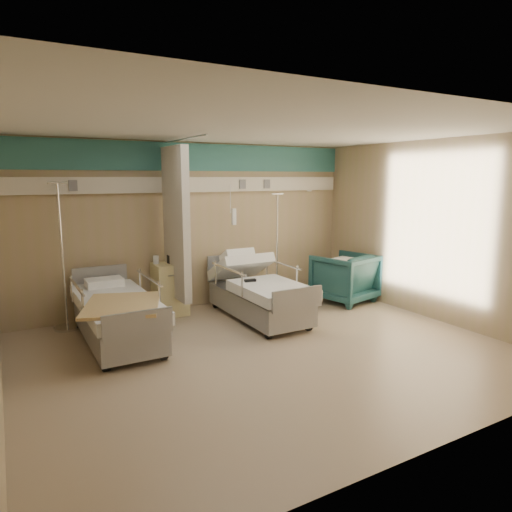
# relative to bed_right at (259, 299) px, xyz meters

# --- Properties ---
(ground) EXTENTS (6.00, 5.00, 0.00)m
(ground) POSITION_rel_bed_right_xyz_m (-0.60, -1.30, -0.32)
(ground) COLOR gray
(ground) RESTS_ON ground
(room_walls) EXTENTS (6.04, 5.04, 2.82)m
(room_walls) POSITION_rel_bed_right_xyz_m (-0.63, -1.05, 1.55)
(room_walls) COLOR tan
(room_walls) RESTS_ON ground
(bed_right) EXTENTS (1.00, 2.16, 0.63)m
(bed_right) POSITION_rel_bed_right_xyz_m (0.00, 0.00, 0.00)
(bed_right) COLOR white
(bed_right) RESTS_ON ground
(bed_left) EXTENTS (1.00, 2.16, 0.63)m
(bed_left) POSITION_rel_bed_right_xyz_m (-2.20, 0.00, 0.00)
(bed_left) COLOR white
(bed_left) RESTS_ON ground
(bedside_cabinet) EXTENTS (0.50, 0.48, 0.85)m
(bedside_cabinet) POSITION_rel_bed_right_xyz_m (-1.15, 0.90, 0.11)
(bedside_cabinet) COLOR beige
(bedside_cabinet) RESTS_ON ground
(visitor_armchair) EXTENTS (1.12, 1.14, 0.87)m
(visitor_armchair) POSITION_rel_bed_right_xyz_m (1.85, 0.12, 0.12)
(visitor_armchair) COLOR #1E4A4C
(visitor_armchair) RESTS_ON ground
(waffle_blanket) EXTENTS (0.74, 0.69, 0.07)m
(waffle_blanket) POSITION_rel_bed_right_xyz_m (1.87, 0.13, 0.59)
(waffle_blanket) COLOR white
(waffle_blanket) RESTS_ON visitor_armchair
(iv_stand_right) EXTENTS (0.35, 0.35, 1.95)m
(iv_stand_right) POSITION_rel_bed_right_xyz_m (0.80, 0.73, 0.08)
(iv_stand_right) COLOR silver
(iv_stand_right) RESTS_ON ground
(iv_stand_left) EXTENTS (0.39, 0.39, 2.16)m
(iv_stand_left) POSITION_rel_bed_right_xyz_m (-2.73, 0.96, 0.13)
(iv_stand_left) COLOR silver
(iv_stand_left) RESTS_ON ground
(call_remote) EXTENTS (0.19, 0.10, 0.04)m
(call_remote) POSITION_rel_bed_right_xyz_m (-0.18, -0.05, 0.33)
(call_remote) COLOR black
(call_remote) RESTS_ON bed_right
(tan_blanket) EXTENTS (1.20, 1.34, 0.04)m
(tan_blanket) POSITION_rel_bed_right_xyz_m (-2.23, -0.46, 0.33)
(tan_blanket) COLOR tan
(tan_blanket) RESTS_ON bed_left
(toiletry_bag) EXTENTS (0.26, 0.18, 0.13)m
(toiletry_bag) POSITION_rel_bed_right_xyz_m (-1.04, 0.88, 0.60)
(toiletry_bag) COLOR black
(toiletry_bag) RESTS_ON bedside_cabinet
(white_cup) EXTENTS (0.11, 0.11, 0.13)m
(white_cup) POSITION_rel_bed_right_xyz_m (-1.35, 0.97, 0.60)
(white_cup) COLOR white
(white_cup) RESTS_ON bedside_cabinet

